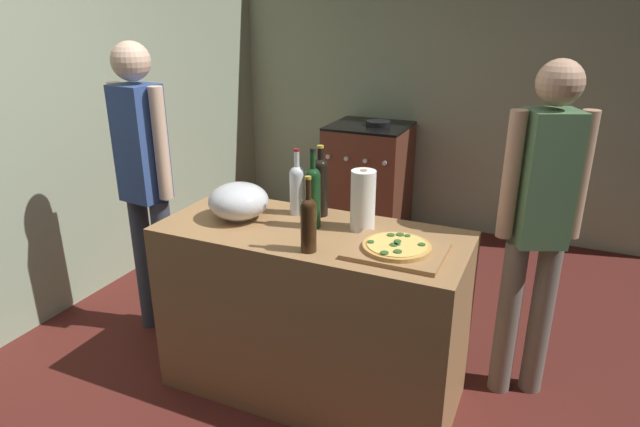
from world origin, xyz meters
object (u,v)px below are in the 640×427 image
object	(u,v)px
wine_bottle_dark	(313,194)
stove	(368,179)
wine_bottle_green	(308,221)
person_in_red	(540,216)
wine_bottle_clear	(320,184)
wine_bottle_amber	(297,187)
paper_towel_roll	(363,200)
mixing_bowl	(239,201)
pizza	(397,246)
person_in_stripes	(144,175)

from	to	relation	value
wine_bottle_dark	stove	world-z (taller)	wine_bottle_dark
wine_bottle_green	person_in_red	distance (m)	1.08
wine_bottle_green	wine_bottle_dark	size ratio (longest dim) A/B	0.87
wine_bottle_clear	person_in_red	size ratio (longest dim) A/B	0.21
stove	wine_bottle_dark	bearing A→B (deg)	-77.83
wine_bottle_amber	wine_bottle_dark	distance (m)	0.19
wine_bottle_amber	wine_bottle_clear	bearing A→B (deg)	14.41
wine_bottle_green	paper_towel_roll	bearing A→B (deg)	69.23
wine_bottle_clear	wine_bottle_green	xyz separation A→B (m)	(0.13, -0.41, -0.03)
wine_bottle_dark	person_in_red	distance (m)	1.05
stove	mixing_bowl	bearing A→B (deg)	-87.92
wine_bottle_green	wine_bottle_clear	bearing A→B (deg)	107.51
pizza	wine_bottle_dark	distance (m)	0.48
pizza	wine_bottle_clear	size ratio (longest dim) A/B	0.82
paper_towel_roll	person_in_stripes	distance (m)	1.29
wine_bottle_green	person_in_red	bearing A→B (deg)	35.88
wine_bottle_green	stove	bearing A→B (deg)	103.17
stove	person_in_stripes	bearing A→B (deg)	-106.92
wine_bottle_clear	person_in_red	distance (m)	1.03
wine_bottle_green	wine_bottle_amber	xyz separation A→B (m)	(-0.24, 0.38, 0.00)
mixing_bowl	person_in_red	size ratio (longest dim) A/B	0.18
wine_bottle_green	wine_bottle_amber	size ratio (longest dim) A/B	0.99
pizza	stove	xyz separation A→B (m)	(-0.90, 2.23, -0.44)
wine_bottle_dark	person_in_stripes	world-z (taller)	person_in_stripes
wine_bottle_amber	person_in_stripes	xyz separation A→B (m)	(-0.92, -0.05, -0.04)
paper_towel_roll	wine_bottle_dark	xyz separation A→B (m)	(-0.22, -0.07, 0.02)
wine_bottle_green	person_in_red	world-z (taller)	person_in_red
wine_bottle_green	stove	distance (m)	2.48
paper_towel_roll	person_in_red	distance (m)	0.82
person_in_red	person_in_stripes	bearing A→B (deg)	-171.77
pizza	person_in_red	distance (m)	0.73
wine_bottle_amber	wine_bottle_dark	world-z (taller)	wine_bottle_dark
paper_towel_roll	stove	world-z (taller)	paper_towel_roll
pizza	person_in_stripes	distance (m)	1.53
pizza	wine_bottle_clear	bearing A→B (deg)	149.64
person_in_stripes	wine_bottle_clear	bearing A→B (deg)	4.09
wine_bottle_amber	stove	xyz separation A→B (m)	(-0.31, 1.98, -0.55)
pizza	paper_towel_roll	distance (m)	0.32
mixing_bowl	stove	bearing A→B (deg)	92.08
wine_bottle_green	person_in_red	size ratio (longest dim) A/B	0.20
wine_bottle_amber	person_in_red	xyz separation A→B (m)	(1.12, 0.25, -0.06)
wine_bottle_clear	person_in_stripes	distance (m)	1.04
paper_towel_roll	pizza	bearing A→B (deg)	-40.71
pizza	paper_towel_roll	size ratio (longest dim) A/B	1.01
stove	paper_towel_roll	bearing A→B (deg)	-71.64
wine_bottle_dark	person_in_red	xyz separation A→B (m)	(0.97, 0.38, -0.09)
pizza	stove	world-z (taller)	stove
paper_towel_roll	stove	bearing A→B (deg)	108.36
wine_bottle_green	mixing_bowl	bearing A→B (deg)	156.49
pizza	mixing_bowl	world-z (taller)	mixing_bowl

